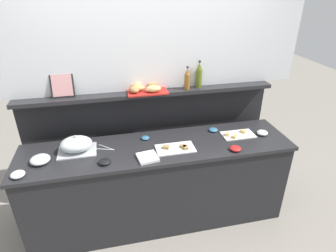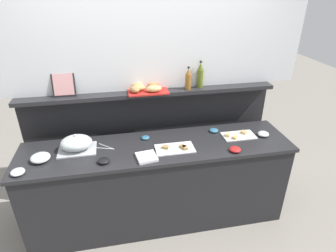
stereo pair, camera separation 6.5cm
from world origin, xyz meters
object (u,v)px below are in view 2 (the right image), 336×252
Objects in this scene: framed_picture at (63,84)px; glass_bowl_small at (18,172)px; sandwich_platter_side at (238,135)px; sandwich_platter_rear at (175,148)px; vinegar_bottle_amber at (188,79)px; olive_oil_bottle at (200,76)px; glass_bowl_large at (263,134)px; condiment_bowl_cream at (145,138)px; glass_bowl_medium at (40,158)px; condiment_bowl_dark at (214,130)px; condiment_bowl_red at (235,149)px; bread_basket at (145,88)px; condiment_bowl_teal at (104,161)px; napkin_stack at (147,157)px; serving_tongs at (106,147)px; serving_cloche at (76,144)px.

glass_bowl_small is at bearing -117.85° from framed_picture.
sandwich_platter_side and sandwich_platter_rear have the same top height.
vinegar_bottle_amber is 1.02× the size of framed_picture.
olive_oil_bottle is (1.70, 0.65, 0.50)m from glass_bowl_small.
condiment_bowl_cream is at bearing 171.90° from glass_bowl_large.
glass_bowl_medium is 1.67m from condiment_bowl_dark.
bread_basket is (-0.73, 0.64, 0.42)m from condiment_bowl_red.
condiment_bowl_teal is at bearing -13.68° from glass_bowl_medium.
glass_bowl_large is 2.02m from framed_picture.
glass_bowl_medium reaches higher than glass_bowl_small.
napkin_stack is 0.42× the size of bread_basket.
napkin_stack is at bearing -34.63° from serving_tongs.
glass_bowl_large reaches higher than condiment_bowl_red.
bread_basket reaches higher than condiment_bowl_dark.
glass_bowl_large is at bearing -2.38° from serving_cloche.
serving_cloche is at bearing -163.66° from olive_oil_bottle.
framed_picture is (-0.73, 0.29, 0.50)m from condiment_bowl_cream.
glass_bowl_large is 0.65× the size of napkin_stack.
condiment_bowl_dark is at bearing 158.90° from glass_bowl_large.
condiment_bowl_dark is 0.39× the size of vinegar_bottle_amber.
glass_bowl_small is 0.49× the size of framed_picture.
condiment_bowl_dark is (1.79, 0.38, -0.00)m from glass_bowl_small.
serving_tongs is at bearing -174.29° from condiment_bowl_dark.
condiment_bowl_dark is (-0.46, 0.18, -0.00)m from glass_bowl_large.
condiment_bowl_teal is at bearing 177.82° from condiment_bowl_red.
condiment_bowl_dark is at bearing 4.30° from serving_cloche.
sandwich_platter_side is at bearing 171.01° from glass_bowl_large.
condiment_bowl_cream is (-0.25, 0.24, 0.01)m from sandwich_platter_rear.
serving_tongs is at bearing 167.22° from sandwich_platter_rear.
condiment_bowl_cream is at bearing -21.73° from framed_picture.
framed_picture reaches higher than glass_bowl_medium.
napkin_stack is at bearing -160.44° from sandwich_platter_rear.
condiment_bowl_teal is at bearing -173.83° from glass_bowl_large.
condiment_bowl_red reaches higher than sandwich_platter_side.
condiment_bowl_teal is at bearing 3.07° from glass_bowl_small.
glass_bowl_medium is 1.49× the size of glass_bowl_small.
sandwich_platter_rear is 1.30× the size of olive_oil_bottle.
condiment_bowl_cream is 0.93m from framed_picture.
glass_bowl_large is at bearing -8.10° from condiment_bowl_cream.
glass_bowl_medium is at bearing -172.50° from condiment_bowl_dark.
serving_tongs is 0.45× the size of bread_basket.
olive_oil_bottle is at bearing 109.40° from condiment_bowl_dark.
serving_cloche is 4.20× the size of condiment_bowl_cream.
vinegar_bottle_amber reaches higher than condiment_bowl_cream.
condiment_bowl_teal is 0.62× the size of napkin_stack.
serving_tongs is 1.05× the size of napkin_stack.
glass_bowl_large is at bearing -13.54° from framed_picture.
condiment_bowl_cream is (0.94, 0.21, -0.02)m from glass_bowl_medium.
glass_bowl_large reaches higher than sandwich_platter_side.
condiment_bowl_cream is at bearing 172.14° from sandwich_platter_side.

